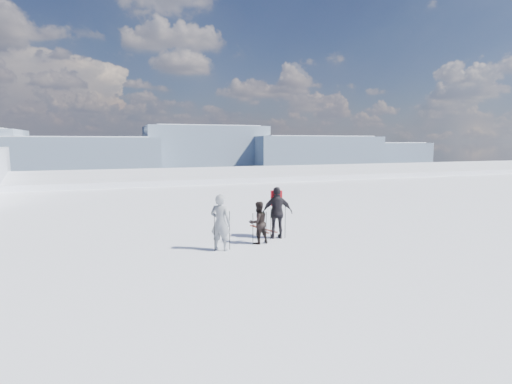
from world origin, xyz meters
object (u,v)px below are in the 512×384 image
skier_dark (258,223)px  skier_pack (277,213)px  skier_grey (220,222)px  skis_loose (262,229)px

skier_dark → skier_pack: 1.09m
skier_grey → skier_dark: 1.56m
skier_dark → skier_pack: bearing=-164.7°
skier_grey → skier_dark: skier_grey is taller
skier_pack → skis_loose: 1.91m
skier_dark → skis_loose: 2.46m
skis_loose → skier_dark: bearing=-113.8°
skier_dark → skier_pack: (0.95, 0.50, 0.22)m
skier_dark → skis_loose: skier_dark is taller
skier_grey → skis_loose: 3.66m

